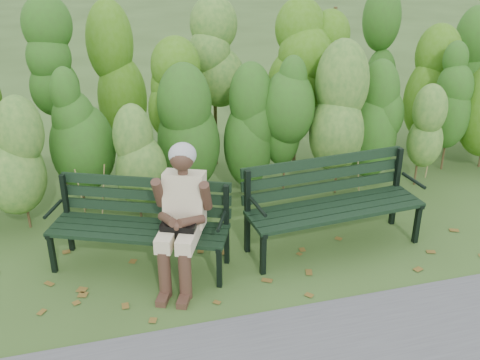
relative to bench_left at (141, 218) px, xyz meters
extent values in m
plane|color=#2F451B|center=(1.08, -0.20, -0.53)|extent=(80.00, 80.00, 0.00)
cylinder|color=#47381E|center=(-1.06, 1.10, -0.13)|extent=(0.03, 0.03, 0.80)
ellipsoid|color=#3B6E0F|center=(-1.06, 1.10, 0.51)|extent=(0.64, 0.64, 1.44)
cylinder|color=#47381E|center=(-0.45, 1.10, -0.13)|extent=(0.03, 0.03, 0.80)
ellipsoid|color=#3B6E0F|center=(-0.45, 1.10, 0.51)|extent=(0.64, 0.64, 1.44)
cylinder|color=#47381E|center=(0.16, 1.10, -0.13)|extent=(0.03, 0.03, 0.80)
ellipsoid|color=#3B6E0F|center=(0.16, 1.10, 0.51)|extent=(0.64, 0.64, 1.44)
cylinder|color=#47381E|center=(0.77, 1.10, -0.13)|extent=(0.03, 0.03, 0.80)
ellipsoid|color=#3B6E0F|center=(0.77, 1.10, 0.51)|extent=(0.64, 0.64, 1.44)
cylinder|color=#47381E|center=(1.39, 1.10, -0.13)|extent=(0.03, 0.03, 0.80)
ellipsoid|color=#3B6E0F|center=(1.39, 1.10, 0.51)|extent=(0.64, 0.64, 1.44)
cylinder|color=#47381E|center=(2.00, 1.10, -0.13)|extent=(0.03, 0.03, 0.80)
ellipsoid|color=#3B6E0F|center=(2.00, 1.10, 0.51)|extent=(0.64, 0.64, 1.44)
cylinder|color=#47381E|center=(2.61, 1.10, -0.13)|extent=(0.03, 0.03, 0.80)
ellipsoid|color=#3B6E0F|center=(2.61, 1.10, 0.51)|extent=(0.64, 0.64, 1.44)
cylinder|color=#47381E|center=(3.22, 1.10, -0.13)|extent=(0.03, 0.03, 0.80)
ellipsoid|color=#3B6E0F|center=(3.22, 1.10, 0.51)|extent=(0.64, 0.64, 1.44)
cylinder|color=#47381E|center=(3.83, 1.10, -0.13)|extent=(0.03, 0.03, 0.80)
ellipsoid|color=#3B6E0F|center=(3.83, 1.10, 0.51)|extent=(0.64, 0.64, 1.44)
cylinder|color=#47381E|center=(4.45, 1.10, -0.13)|extent=(0.03, 0.03, 0.80)
ellipsoid|color=#3B6E0F|center=(4.45, 1.10, 0.51)|extent=(0.64, 0.64, 1.44)
cylinder|color=#47381E|center=(-0.84, 2.10, 0.02)|extent=(0.04, 0.04, 1.10)
ellipsoid|color=#2C501B|center=(-0.84, 2.10, 0.90)|extent=(0.70, 0.70, 1.98)
cylinder|color=#47381E|center=(-0.07, 2.10, 0.02)|extent=(0.04, 0.04, 1.10)
ellipsoid|color=#2C501B|center=(-0.07, 2.10, 0.90)|extent=(0.70, 0.70, 1.98)
cylinder|color=#47381E|center=(0.70, 2.10, 0.02)|extent=(0.04, 0.04, 1.10)
ellipsoid|color=#2C501B|center=(0.70, 2.10, 0.90)|extent=(0.70, 0.70, 1.98)
cylinder|color=#47381E|center=(1.46, 2.10, 0.02)|extent=(0.04, 0.04, 1.10)
ellipsoid|color=#2C501B|center=(1.46, 2.10, 0.90)|extent=(0.70, 0.70, 1.98)
cylinder|color=#47381E|center=(2.23, 2.10, 0.02)|extent=(0.04, 0.04, 1.10)
ellipsoid|color=#2C501B|center=(2.23, 2.10, 0.90)|extent=(0.70, 0.70, 1.98)
cylinder|color=#47381E|center=(3.00, 2.10, 0.02)|extent=(0.04, 0.04, 1.10)
ellipsoid|color=#2C501B|center=(3.00, 2.10, 0.90)|extent=(0.70, 0.70, 1.98)
cylinder|color=#47381E|center=(3.77, 2.10, 0.02)|extent=(0.04, 0.04, 1.10)
ellipsoid|color=#2C501B|center=(3.77, 2.10, 0.90)|extent=(0.70, 0.70, 1.98)
cylinder|color=#47381E|center=(4.54, 2.10, 0.02)|extent=(0.04, 0.04, 1.10)
ellipsoid|color=#2C501B|center=(4.54, 2.10, 0.90)|extent=(0.70, 0.70, 1.98)
cylinder|color=#47381E|center=(5.30, 2.10, 0.02)|extent=(0.04, 0.04, 1.10)
ellipsoid|color=#2C501B|center=(5.30, 2.10, 0.90)|extent=(0.70, 0.70, 1.98)
cube|color=brown|center=(-0.07, 0.79, -0.52)|extent=(0.10, 0.11, 0.01)
cube|color=brown|center=(1.29, 0.61, -0.52)|extent=(0.11, 0.11, 0.01)
cube|color=brown|center=(-0.19, -0.17, -0.52)|extent=(0.09, 0.11, 0.01)
cube|color=brown|center=(-0.36, 0.74, -0.52)|extent=(0.10, 0.11, 0.01)
cube|color=brown|center=(3.03, -0.26, -0.52)|extent=(0.11, 0.11, 0.01)
cube|color=brown|center=(1.70, 0.40, -0.52)|extent=(0.10, 0.11, 0.01)
cube|color=brown|center=(1.18, -1.03, -0.52)|extent=(0.11, 0.10, 0.01)
cube|color=brown|center=(0.88, 0.10, -0.52)|extent=(0.09, 0.10, 0.01)
cube|color=brown|center=(-0.28, -1.19, -0.52)|extent=(0.09, 0.07, 0.01)
cube|color=brown|center=(2.78, -0.70, -0.52)|extent=(0.08, 0.10, 0.01)
cube|color=brown|center=(0.74, 0.45, -0.52)|extent=(0.10, 0.11, 0.01)
cube|color=brown|center=(0.22, -1.10, -0.52)|extent=(0.09, 0.11, 0.01)
cube|color=brown|center=(2.90, 0.41, -0.52)|extent=(0.09, 0.10, 0.01)
cube|color=brown|center=(0.82, -0.41, -0.52)|extent=(0.11, 0.11, 0.01)
cube|color=brown|center=(-1.11, -0.28, -0.52)|extent=(0.08, 0.10, 0.01)
cube|color=brown|center=(1.27, 0.50, -0.52)|extent=(0.11, 0.11, 0.01)
cube|color=brown|center=(1.50, -0.11, -0.52)|extent=(0.11, 0.10, 0.01)
cube|color=brown|center=(2.13, -0.53, -0.52)|extent=(0.10, 0.11, 0.01)
cube|color=brown|center=(3.29, -0.22, -0.52)|extent=(0.11, 0.10, 0.01)
cube|color=brown|center=(-1.01, -0.40, -0.52)|extent=(0.11, 0.09, 0.01)
cube|color=brown|center=(0.71, -0.65, -0.52)|extent=(0.09, 0.08, 0.01)
cube|color=brown|center=(0.45, 0.06, -0.52)|extent=(0.11, 0.11, 0.01)
cube|color=brown|center=(0.98, 0.40, -0.52)|extent=(0.08, 0.10, 0.01)
cube|color=brown|center=(2.30, -1.17, -0.52)|extent=(0.11, 0.11, 0.01)
cube|color=brown|center=(-1.23, -0.51, -0.52)|extent=(0.10, 0.09, 0.01)
cube|color=brown|center=(3.87, 0.09, -0.52)|extent=(0.11, 0.11, 0.01)
cube|color=brown|center=(-0.33, -1.20, -0.52)|extent=(0.08, 0.09, 0.01)
cube|color=brown|center=(4.02, 0.23, -0.52)|extent=(0.11, 0.11, 0.01)
cube|color=brown|center=(2.39, 0.33, -0.52)|extent=(0.10, 0.11, 0.01)
cube|color=brown|center=(-0.21, 0.48, -0.52)|extent=(0.09, 0.10, 0.01)
cube|color=black|center=(-0.12, -0.27, -0.08)|extent=(1.68, 0.83, 0.04)
cube|color=black|center=(-0.07, -0.16, -0.08)|extent=(1.68, 0.83, 0.04)
cube|color=black|center=(-0.02, -0.04, -0.08)|extent=(1.68, 0.83, 0.04)
cube|color=black|center=(0.03, 0.07, -0.08)|extent=(1.68, 0.83, 0.04)
cube|color=black|center=(0.07, 0.15, 0.03)|extent=(1.66, 0.78, 0.10)
cube|color=black|center=(0.07, 0.17, 0.17)|extent=(1.66, 0.78, 0.10)
cube|color=black|center=(0.08, 0.18, 0.31)|extent=(1.66, 0.78, 0.10)
cube|color=black|center=(-0.91, 0.06, -0.30)|extent=(0.07, 0.07, 0.45)
cube|color=black|center=(-0.73, 0.46, -0.08)|extent=(0.07, 0.07, 0.90)
cube|color=black|center=(-0.83, 0.25, -0.10)|extent=(0.25, 0.47, 0.04)
cylinder|color=black|center=(-0.85, 0.20, 0.12)|extent=(0.18, 0.36, 0.04)
cube|color=black|center=(0.66, -0.63, -0.30)|extent=(0.07, 0.07, 0.45)
cube|color=black|center=(0.83, -0.24, -0.08)|extent=(0.07, 0.07, 0.90)
cube|color=black|center=(0.74, -0.45, -0.10)|extent=(0.25, 0.47, 0.04)
cylinder|color=black|center=(0.72, -0.49, 0.12)|extent=(0.18, 0.36, 0.04)
cube|color=black|center=(2.04, -0.45, -0.05)|extent=(1.91, 0.26, 0.04)
cube|color=black|center=(2.03, -0.32, -0.05)|extent=(1.91, 0.26, 0.04)
cube|color=black|center=(2.02, -0.19, -0.05)|extent=(1.91, 0.26, 0.04)
cube|color=black|center=(2.01, -0.05, -0.05)|extent=(1.91, 0.26, 0.04)
cube|color=black|center=(2.00, 0.04, 0.07)|extent=(1.91, 0.20, 0.11)
cube|color=black|center=(2.00, 0.06, 0.22)|extent=(1.91, 0.20, 0.11)
cube|color=black|center=(2.00, 0.08, 0.36)|extent=(1.91, 0.20, 0.11)
cube|color=black|center=(1.13, -0.53, -0.29)|extent=(0.06, 0.06, 0.48)
cube|color=black|center=(1.10, -0.08, -0.05)|extent=(0.06, 0.06, 0.95)
cube|color=black|center=(1.12, -0.32, -0.07)|extent=(0.09, 0.53, 0.04)
cylinder|color=black|center=(1.12, -0.37, 0.16)|extent=(0.07, 0.40, 0.04)
cube|color=black|center=(2.95, -0.39, -0.29)|extent=(0.06, 0.06, 0.48)
cube|color=black|center=(2.92, 0.06, -0.05)|extent=(0.06, 0.06, 0.95)
cube|color=black|center=(2.93, -0.18, -0.07)|extent=(0.09, 0.53, 0.04)
cylinder|color=black|center=(2.94, -0.24, 0.16)|extent=(0.07, 0.40, 0.04)
cube|color=beige|center=(0.20, -0.46, 0.02)|extent=(0.33, 0.48, 0.14)
cube|color=beige|center=(0.39, -0.54, 0.02)|extent=(0.33, 0.48, 0.14)
cylinder|color=#442A1F|center=(0.13, -0.63, -0.28)|extent=(0.16, 0.16, 0.49)
cylinder|color=#442A1F|center=(0.31, -0.71, -0.28)|extent=(0.16, 0.16, 0.49)
cube|color=#442A1F|center=(0.09, -0.71, -0.49)|extent=(0.18, 0.24, 0.07)
cube|color=#442A1F|center=(0.27, -0.79, -0.49)|extent=(0.18, 0.24, 0.07)
cube|color=beige|center=(0.41, -0.23, 0.27)|extent=(0.47, 0.41, 0.57)
cylinder|color=#442A1F|center=(0.41, -0.25, 0.57)|extent=(0.10, 0.10, 0.11)
sphere|color=#442A1F|center=(0.40, -0.26, 0.71)|extent=(0.23, 0.23, 0.23)
ellipsoid|color=gray|center=(0.41, -0.24, 0.74)|extent=(0.27, 0.25, 0.24)
cylinder|color=#442A1F|center=(0.17, -0.22, 0.37)|extent=(0.18, 0.25, 0.34)
cylinder|color=#442A1F|center=(0.59, -0.40, 0.37)|extent=(0.18, 0.25, 0.34)
cylinder|color=#442A1F|center=(0.22, -0.40, 0.16)|extent=(0.16, 0.31, 0.15)
cylinder|color=#442A1F|center=(0.43, -0.49, 0.16)|extent=(0.30, 0.22, 0.15)
sphere|color=#442A1F|center=(0.29, -0.50, 0.14)|extent=(0.12, 0.12, 0.12)
cube|color=black|center=(0.30, -0.49, 0.06)|extent=(0.35, 0.25, 0.18)
camera|label=1|loc=(-0.36, -5.07, 2.74)|focal=42.00mm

